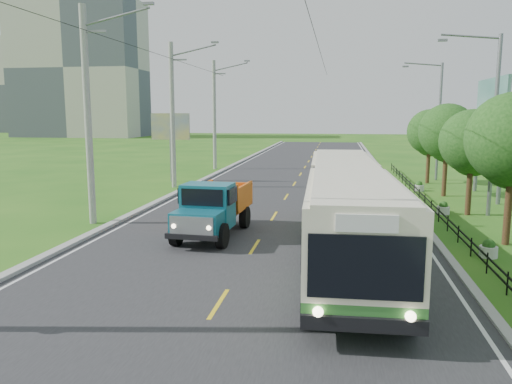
% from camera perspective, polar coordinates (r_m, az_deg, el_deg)
% --- Properties ---
extents(ground, '(240.00, 240.00, 0.00)m').
position_cam_1_polar(ground, '(14.01, -4.28, -12.66)').
color(ground, '#245F16').
rests_on(ground, ground).
extents(road, '(14.00, 120.00, 0.02)m').
position_cam_1_polar(road, '(33.20, 3.82, -0.00)').
color(road, '#28282B').
rests_on(road, ground).
extents(curb_left, '(0.40, 120.00, 0.15)m').
position_cam_1_polar(curb_left, '(34.62, -8.12, 0.40)').
color(curb_left, '#9E9E99').
rests_on(curb_left, ground).
extents(curb_right, '(0.30, 120.00, 0.10)m').
position_cam_1_polar(curb_right, '(33.30, 16.16, -0.24)').
color(curb_right, '#9E9E99').
rests_on(curb_right, ground).
extents(edge_line_left, '(0.12, 120.00, 0.00)m').
position_cam_1_polar(edge_line_left, '(34.47, -7.25, 0.29)').
color(edge_line_left, silver).
rests_on(edge_line_left, road).
extents(edge_line_right, '(0.12, 120.00, 0.00)m').
position_cam_1_polar(edge_line_right, '(33.25, 15.31, -0.27)').
color(edge_line_right, silver).
rests_on(edge_line_right, road).
extents(centre_dash, '(0.12, 2.20, 0.00)m').
position_cam_1_polar(centre_dash, '(14.00, -4.28, -12.58)').
color(centre_dash, yellow).
rests_on(centre_dash, road).
extents(railing_right, '(0.04, 40.00, 0.60)m').
position_cam_1_polar(railing_right, '(27.53, 19.39, -1.74)').
color(railing_right, black).
rests_on(railing_right, ground).
extents(pole_near, '(3.51, 0.32, 10.00)m').
position_cam_1_polar(pole_near, '(24.46, -18.60, 8.33)').
color(pole_near, gray).
rests_on(pole_near, ground).
extents(pole_mid, '(3.51, 0.32, 10.00)m').
position_cam_1_polar(pole_mid, '(35.53, -9.47, 8.71)').
color(pole_mid, gray).
rests_on(pole_mid, ground).
extents(pole_far, '(3.51, 0.32, 10.00)m').
position_cam_1_polar(pole_far, '(47.05, -4.74, 8.82)').
color(pole_far, gray).
rests_on(pole_far, ground).
extents(tree_fourth, '(3.24, 3.31, 5.40)m').
position_cam_1_polar(tree_fourth, '(27.68, 23.49, 4.95)').
color(tree_fourth, '#382314').
rests_on(tree_fourth, ground).
extents(tree_fifth, '(3.48, 3.52, 5.80)m').
position_cam_1_polar(tree_fifth, '(33.51, 21.04, 6.11)').
color(tree_fifth, '#382314').
rests_on(tree_fifth, ground).
extents(tree_back, '(3.30, 3.36, 5.50)m').
position_cam_1_polar(tree_back, '(39.41, 19.28, 6.25)').
color(tree_back, '#382314').
rests_on(tree_back, ground).
extents(streetlight_mid, '(3.02, 0.20, 9.07)m').
position_cam_1_polar(streetlight_mid, '(27.70, 25.32, 7.57)').
color(streetlight_mid, slate).
rests_on(streetlight_mid, ground).
extents(streetlight_far, '(3.02, 0.20, 9.07)m').
position_cam_1_polar(streetlight_far, '(41.35, 20.01, 8.05)').
color(streetlight_far, slate).
rests_on(streetlight_far, ground).
extents(planter_near, '(0.64, 0.64, 0.67)m').
position_cam_1_polar(planter_near, '(20.05, 25.03, -5.97)').
color(planter_near, silver).
rests_on(planter_near, ground).
extents(planter_mid, '(0.64, 0.64, 0.67)m').
position_cam_1_polar(planter_mid, '(27.65, 20.62, -1.79)').
color(planter_mid, silver).
rests_on(planter_mid, ground).
extents(planter_far, '(0.64, 0.64, 0.67)m').
position_cam_1_polar(planter_far, '(35.42, 18.13, 0.58)').
color(planter_far, silver).
rests_on(planter_far, ground).
extents(billboard_left, '(3.00, 0.20, 5.20)m').
position_cam_1_polar(billboard_left, '(38.79, -9.74, 6.90)').
color(billboard_left, slate).
rests_on(billboard_left, ground).
extents(billboard_right, '(0.24, 6.00, 7.30)m').
position_cam_1_polar(billboard_right, '(33.93, 25.32, 8.41)').
color(billboard_right, slate).
rests_on(billboard_right, ground).
extents(apartment_near, '(28.00, 14.00, 30.00)m').
position_cam_1_polar(apartment_near, '(122.73, -19.51, 13.02)').
color(apartment_near, '#B7B2A3').
rests_on(apartment_near, ground).
extents(apartment_far, '(24.00, 14.00, 26.00)m').
position_cam_1_polar(apartment_far, '(156.74, -23.19, 11.08)').
color(apartment_far, '#B7B2A3').
rests_on(apartment_far, ground).
extents(bus, '(3.22, 16.62, 3.19)m').
position_cam_1_polar(bus, '(18.76, 10.28, -1.14)').
color(bus, '#357A30').
rests_on(bus, ground).
extents(dump_truck, '(2.47, 5.68, 2.34)m').
position_cam_1_polar(dump_truck, '(21.24, -4.87, -1.49)').
color(dump_truck, '#136175').
rests_on(dump_truck, ground).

